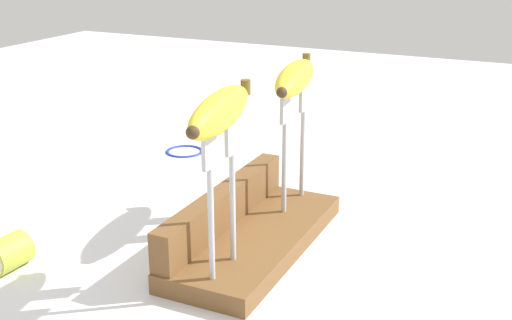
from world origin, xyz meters
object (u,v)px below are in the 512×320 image
object	(u,v)px
fork_stand_left	(222,188)
banana_chunk_near	(7,254)
banana_raised_left	(220,111)
wire_coil	(185,150)
fork_stand_right	(294,137)
banana_raised_right	(295,78)

from	to	relation	value
fork_stand_left	banana_chunk_near	xyz separation A→B (m)	(-0.08, 0.27, -0.11)
fork_stand_left	banana_raised_left	world-z (taller)	banana_raised_left
banana_raised_left	wire_coil	distance (m)	0.56
banana_chunk_near	fork_stand_left	bearing A→B (deg)	-74.14
fork_stand_left	wire_coil	world-z (taller)	fork_stand_left
banana_raised_left	wire_coil	xyz separation A→B (m)	(0.42, 0.30, -0.21)
fork_stand_right	wire_coil	xyz separation A→B (m)	(0.20, 0.30, -0.12)
wire_coil	banana_chunk_near	bearing A→B (deg)	-175.40
banana_raised_left	banana_raised_right	size ratio (longest dim) A/B	0.93
fork_stand_left	wire_coil	xyz separation A→B (m)	(0.42, 0.30, -0.12)
fork_stand_left	banana_chunk_near	bearing A→B (deg)	105.86
fork_stand_right	banana_raised_right	bearing A→B (deg)	-168.78
banana_chunk_near	wire_coil	bearing A→B (deg)	4.60
banana_raised_right	wire_coil	size ratio (longest dim) A/B	2.63
fork_stand_right	fork_stand_left	bearing A→B (deg)	180.00
banana_chunk_near	wire_coil	world-z (taller)	banana_chunk_near
banana_raised_left	wire_coil	world-z (taller)	banana_raised_left
fork_stand_right	wire_coil	distance (m)	0.38
fork_stand_left	wire_coil	distance (m)	0.53
fork_stand_right	banana_raised_right	xyz separation A→B (m)	(-0.00, -0.00, 0.09)
fork_stand_right	banana_chunk_near	size ratio (longest dim) A/B	3.07
wire_coil	fork_stand_left	bearing A→B (deg)	-143.81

